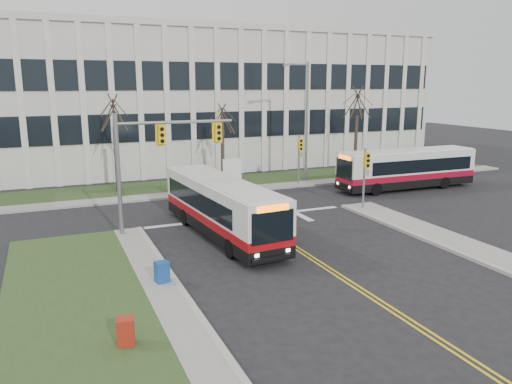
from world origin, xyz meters
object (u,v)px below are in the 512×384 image
object	(u,v)px
streetlight	(305,116)
directory_sign	(232,169)
newspaper_box_red	(126,333)
bus_main	(222,208)
bus_cross	(406,170)
newspaper_box_blue	(162,274)

from	to	relation	value
streetlight	directory_sign	world-z (taller)	streetlight
directory_sign	newspaper_box_red	distance (m)	24.39
newspaper_box_red	directory_sign	bearing A→B (deg)	73.02
bus_main	newspaper_box_red	xyz separation A→B (m)	(-6.28, -9.48, -0.94)
bus_cross	newspaper_box_red	distance (m)	27.11
directory_sign	bus_cross	bearing A→B (deg)	-30.28
directory_sign	newspaper_box_blue	size ratio (longest dim) A/B	2.11
newspaper_box_blue	bus_cross	bearing A→B (deg)	19.79
newspaper_box_blue	directory_sign	bearing A→B (deg)	53.82
streetlight	newspaper_box_red	xyz separation A→B (m)	(-16.85, -20.29, -4.72)
newspaper_box_blue	newspaper_box_red	world-z (taller)	same
bus_main	newspaper_box_red	size ratio (longest dim) A/B	11.14
bus_main	directory_sign	bearing A→B (deg)	62.97
streetlight	newspaper_box_red	size ratio (longest dim) A/B	9.68
bus_main	bus_cross	world-z (taller)	bus_cross
newspaper_box_blue	newspaper_box_red	bearing A→B (deg)	-123.45
streetlight	newspaper_box_blue	distance (m)	22.36
streetlight	bus_main	distance (m)	15.59
directory_sign	bus_cross	world-z (taller)	bus_cross
newspaper_box_blue	newspaper_box_red	distance (m)	4.69
bus_cross	newspaper_box_red	size ratio (longest dim) A/B	11.19
directory_sign	bus_main	xyz separation A→B (m)	(-5.04, -12.11, 0.24)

